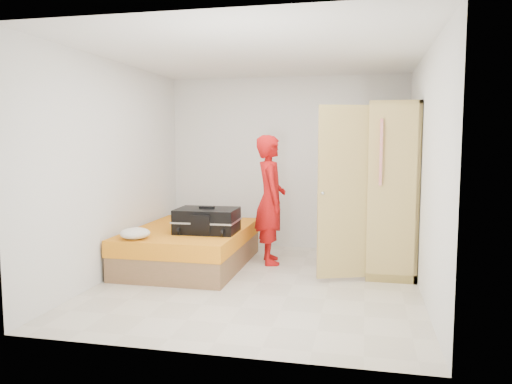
% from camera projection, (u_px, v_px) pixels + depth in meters
% --- Properties ---
extents(room, '(4.00, 4.02, 2.60)m').
position_uv_depth(room, '(259.00, 171.00, 5.68)').
color(room, beige).
rests_on(room, ground).
extents(bed, '(1.42, 2.02, 0.50)m').
position_uv_depth(bed, '(191.00, 247.00, 6.58)').
color(bed, brown).
rests_on(bed, ground).
extents(wardrobe, '(1.14, 1.38, 2.10)m').
position_uv_depth(wardrobe, '(387.00, 193.00, 6.22)').
color(wardrobe, tan).
rests_on(wardrobe, ground).
extents(person, '(0.58, 0.72, 1.72)m').
position_uv_depth(person, '(270.00, 200.00, 6.67)').
color(person, red).
rests_on(person, ground).
extents(suitcase, '(0.78, 0.59, 0.33)m').
position_uv_depth(suitcase, '(207.00, 221.00, 6.24)').
color(suitcase, black).
rests_on(suitcase, bed).
extents(round_cushion, '(0.35, 0.35, 0.13)m').
position_uv_depth(round_cushion, '(135.00, 233.00, 5.83)').
color(round_cushion, white).
rests_on(round_cushion, bed).
extents(pillow, '(0.63, 0.43, 0.11)m').
position_uv_depth(pillow, '(212.00, 215.00, 7.37)').
color(pillow, white).
rests_on(pillow, bed).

